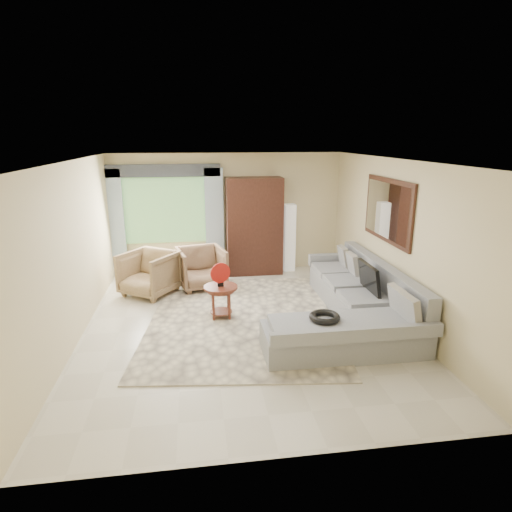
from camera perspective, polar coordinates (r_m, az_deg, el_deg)
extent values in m
plane|color=silver|center=(7.00, -1.64, -9.16)|extent=(6.00, 6.00, 0.00)
cube|color=beige|center=(7.23, -1.87, -8.25)|extent=(3.45, 4.33, 0.02)
cube|color=#9D9EA5|center=(7.83, 12.68, -5.21)|extent=(0.90, 2.40, 0.40)
cube|color=#9D9EA5|center=(6.22, 11.76, -10.81)|extent=(2.30, 0.80, 0.40)
cube|color=#9D9EA5|center=(7.46, 16.47, -2.85)|extent=(0.20, 3.20, 0.50)
cube|color=#9D9EA5|center=(8.87, 9.92, -0.44)|extent=(0.90, 0.16, 0.22)
cube|color=#9D9EA5|center=(5.72, 13.45, -10.16)|extent=(2.30, 0.10, 0.18)
cube|color=black|center=(7.19, 14.85, -2.85)|extent=(0.14, 0.74, 0.48)
torus|color=black|center=(6.01, 9.14, -8.03)|extent=(0.43, 0.43, 0.09)
cylinder|color=#431A12|center=(7.08, -4.74, -4.18)|extent=(0.56, 0.56, 0.04)
cylinder|color=#431A12|center=(7.18, -4.69, -6.35)|extent=(0.37, 0.37, 0.50)
cylinder|color=#AD1811|center=(7.00, -4.78, -2.26)|extent=(0.33, 0.13, 0.34)
imported|color=#997B53|center=(8.40, -14.07, -2.25)|extent=(1.26, 1.27, 0.84)
imported|color=brown|center=(8.59, -7.27, -1.58)|extent=(1.06, 1.07, 0.82)
imported|color=#999999|center=(9.47, -14.96, -1.11)|extent=(0.55, 0.49, 0.58)
cube|color=black|center=(9.31, -0.25, 3.99)|extent=(1.20, 0.55, 2.10)
cube|color=silver|center=(9.58, 4.45, 2.44)|extent=(0.24, 0.24, 1.50)
cube|color=#669E59|center=(9.43, -12.04, 5.96)|extent=(1.80, 0.04, 1.40)
cube|color=#9EB7CC|center=(9.52, -18.32, 4.06)|extent=(0.40, 0.08, 2.30)
cube|color=#9EB7CC|center=(9.37, -5.56, 4.62)|extent=(0.40, 0.08, 2.30)
cube|color=#1E232D|center=(9.26, -12.37, 11.08)|extent=(2.40, 0.12, 0.26)
cube|color=black|center=(7.48, 17.19, 5.83)|extent=(0.04, 1.70, 1.05)
cube|color=white|center=(7.47, 17.01, 5.83)|extent=(0.02, 1.54, 0.90)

